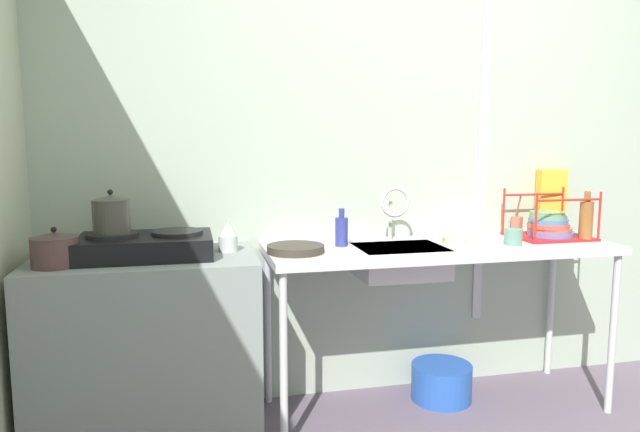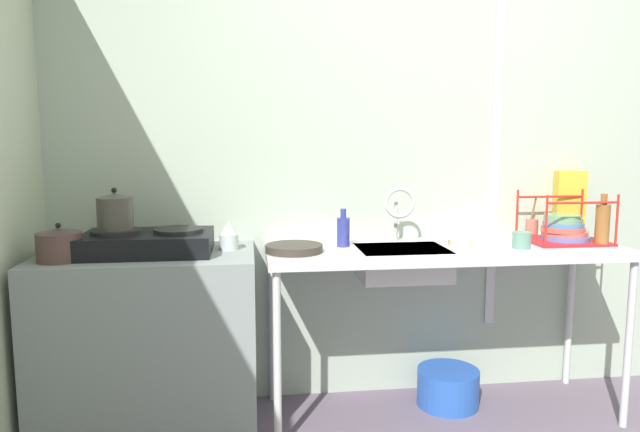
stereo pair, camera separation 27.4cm
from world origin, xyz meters
name	(u,v)px [view 2 (the right image)]	position (x,y,z in m)	size (l,w,h in m)	color
wall_back	(425,171)	(0.00, 1.55, 1.22)	(4.74, 0.10, 2.45)	#A8B6A3
wall_metal_strip	(496,148)	(0.37, 1.49, 1.35)	(0.05, 0.01, 1.96)	silver
counter_concrete	(150,343)	(-1.44, 1.20, 0.43)	(0.99, 0.59, 0.87)	gray
counter_sink	(444,258)	(0.00, 1.20, 0.81)	(1.77, 0.59, 0.87)	silver
stove	(148,242)	(-1.43, 1.20, 0.92)	(0.58, 0.38, 0.12)	black
pot_on_left_burner	(115,211)	(-1.57, 1.20, 1.07)	(0.16, 0.16, 0.19)	#44413A
pot_beside_stove	(59,244)	(-1.78, 1.08, 0.94)	(0.19, 0.19, 0.17)	#513835
percolator	(229,235)	(-1.06, 1.25, 0.94)	(0.09, 0.09, 0.14)	silver
sink_basin	(402,263)	(-0.22, 1.17, 0.79)	(0.43, 0.34, 0.15)	silver
faucet	(399,206)	(-0.20, 1.31, 1.06)	(0.16, 0.09, 0.29)	silver
frying_pan	(294,248)	(-0.75, 1.15, 0.89)	(0.27, 0.27, 0.04)	#362F27
dish_rack	(564,230)	(0.65, 1.25, 0.93)	(0.39, 0.33, 0.26)	red
cup_by_rack	(521,240)	(0.35, 1.10, 0.91)	(0.09, 0.09, 0.08)	slate
small_bowl_on_drainboard	(460,243)	(0.07, 1.19, 0.89)	(0.12, 0.12, 0.04)	beige
bottle_by_sink	(343,231)	(-0.50, 1.26, 0.94)	(0.06, 0.06, 0.19)	navy
bottle_by_rack	(602,224)	(0.78, 1.12, 0.98)	(0.07, 0.07, 0.26)	brown
cereal_box	(569,203)	(0.79, 1.44, 1.05)	(0.16, 0.07, 0.36)	gold
utensil_jar	(532,227)	(0.58, 1.44, 0.92)	(0.07, 0.08, 0.21)	#9D6452
bucket_on_floor	(448,387)	(0.07, 1.27, 0.10)	(0.32, 0.32, 0.19)	blue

